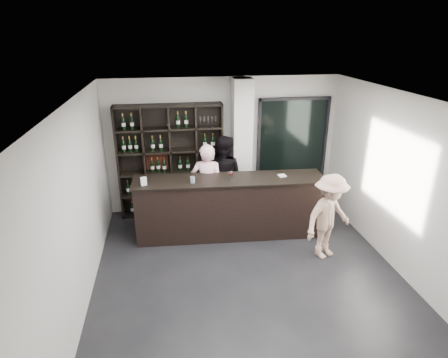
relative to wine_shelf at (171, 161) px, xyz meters
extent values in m
cube|color=black|center=(1.15, -2.57, -1.20)|extent=(5.00, 5.50, 0.01)
cube|color=silver|center=(1.50, -0.10, 0.25)|extent=(0.40, 0.40, 2.90)
cube|color=black|center=(2.70, 0.12, 0.20)|extent=(1.60, 0.08, 2.10)
cube|color=black|center=(2.70, 0.12, 0.20)|extent=(1.48, 0.02, 1.98)
cube|color=black|center=(1.06, -1.15, -0.62)|extent=(3.53, 0.66, 1.16)
cube|color=black|center=(1.06, -1.15, -0.02)|extent=(3.61, 0.74, 0.03)
imported|color=#FFC3CC|center=(0.69, -0.72, -0.32)|extent=(0.73, 0.57, 1.75)
imported|color=black|center=(1.05, -0.32, -0.30)|extent=(1.04, 0.92, 1.81)
imported|color=tan|center=(2.63, -2.17, -0.42)|extent=(1.16, 0.95, 1.56)
cylinder|color=silver|center=(0.36, -1.25, 0.05)|extent=(0.10, 0.10, 0.12)
cube|color=white|center=(2.07, -1.19, 0.00)|extent=(0.15, 0.15, 0.02)
cube|color=white|center=(-0.51, -1.23, 0.07)|extent=(0.11, 0.08, 0.16)
camera|label=1|loc=(-0.06, -7.57, 2.60)|focal=30.00mm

